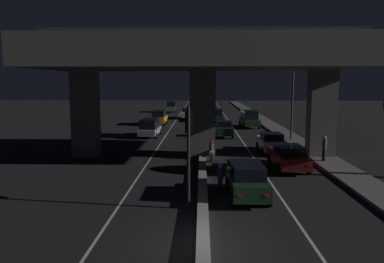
{
  "coord_description": "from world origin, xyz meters",
  "views": [
    {
      "loc": [
        -0.06,
        -12.17,
        5.59
      ],
      "look_at": [
        -0.97,
        22.91,
        0.9
      ],
      "focal_mm": 35.0,
      "sensor_mm": 36.0,
      "label": 1
    }
  ],
  "objects_px": {
    "car_dark_red_second": "(288,156)",
    "motorcycle_white_filtering_mid": "(211,152)",
    "motorcycle_red_filtering_near": "(220,180)",
    "pedestrian_on_sidewalk": "(324,148)",
    "car_dark_green_sixth": "(216,115)",
    "car_grey_fourth_oncoming": "(171,107)",
    "car_white_third": "(271,142)",
    "car_dark_green_lead": "(247,180)",
    "car_white_third_oncoming": "(188,113)",
    "car_taxi_yellow_second_oncoming": "(159,117)",
    "street_lamp": "(289,94)",
    "traffic_light_left_of_median": "(189,139)",
    "car_dark_green_fifth": "(249,119)",
    "car_silver_lead_oncoming": "(150,127)",
    "car_dark_green_fourth": "(224,129)"
  },
  "relations": [
    {
      "from": "car_dark_red_second",
      "to": "motorcycle_white_filtering_mid",
      "type": "xyz_separation_m",
      "value": [
        -4.88,
        2.66,
        -0.21
      ]
    },
    {
      "from": "motorcycle_red_filtering_near",
      "to": "pedestrian_on_sidewalk",
      "type": "relative_size",
      "value": 1.03
    },
    {
      "from": "car_dark_green_sixth",
      "to": "car_grey_fourth_oncoming",
      "type": "xyz_separation_m",
      "value": [
        -7.67,
        15.97,
        0.12
      ]
    },
    {
      "from": "car_white_third",
      "to": "car_dark_red_second",
      "type": "bearing_deg",
      "value": 179.59
    },
    {
      "from": "car_dark_green_lead",
      "to": "car_white_third_oncoming",
      "type": "xyz_separation_m",
      "value": [
        -4.31,
        39.5,
        -0.1
      ]
    },
    {
      "from": "car_taxi_yellow_second_oncoming",
      "to": "street_lamp",
      "type": "bearing_deg",
      "value": 46.71
    },
    {
      "from": "street_lamp",
      "to": "traffic_light_left_of_median",
      "type": "bearing_deg",
      "value": -114.45
    },
    {
      "from": "street_lamp",
      "to": "motorcycle_white_filtering_mid",
      "type": "distance_m",
      "value": 12.11
    },
    {
      "from": "car_white_third_oncoming",
      "to": "pedestrian_on_sidewalk",
      "type": "relative_size",
      "value": 2.65
    },
    {
      "from": "car_dark_green_fifth",
      "to": "car_taxi_yellow_second_oncoming",
      "type": "relative_size",
      "value": 1.1
    },
    {
      "from": "motorcycle_red_filtering_near",
      "to": "pedestrian_on_sidewalk",
      "type": "height_order",
      "value": "pedestrian_on_sidewalk"
    },
    {
      "from": "street_lamp",
      "to": "motorcycle_white_filtering_mid",
      "type": "xyz_separation_m",
      "value": [
        -7.43,
        -8.73,
        -3.88
      ]
    },
    {
      "from": "car_dark_red_second",
      "to": "car_taxi_yellow_second_oncoming",
      "type": "height_order",
      "value": "car_taxi_yellow_second_oncoming"
    },
    {
      "from": "traffic_light_left_of_median",
      "to": "car_dark_green_lead",
      "type": "height_order",
      "value": "traffic_light_left_of_median"
    },
    {
      "from": "car_dark_green_sixth",
      "to": "pedestrian_on_sidewalk",
      "type": "xyz_separation_m",
      "value": [
        6.39,
        -27.02,
        0.12
      ]
    },
    {
      "from": "traffic_light_left_of_median",
      "to": "car_taxi_yellow_second_oncoming",
      "type": "bearing_deg",
      "value": 98.69
    },
    {
      "from": "car_dark_green_sixth",
      "to": "motorcycle_red_filtering_near",
      "type": "bearing_deg",
      "value": 177.23
    },
    {
      "from": "motorcycle_white_filtering_mid",
      "to": "pedestrian_on_sidewalk",
      "type": "xyz_separation_m",
      "value": [
        7.75,
        -0.88,
        0.45
      ]
    },
    {
      "from": "motorcycle_red_filtering_near",
      "to": "car_taxi_yellow_second_oncoming",
      "type": "bearing_deg",
      "value": 16.81
    },
    {
      "from": "car_dark_green_fifth",
      "to": "pedestrian_on_sidewalk",
      "type": "height_order",
      "value": "car_dark_green_fifth"
    },
    {
      "from": "car_dark_green_lead",
      "to": "car_silver_lead_oncoming",
      "type": "bearing_deg",
      "value": 19.79
    },
    {
      "from": "car_dark_green_sixth",
      "to": "car_grey_fourth_oncoming",
      "type": "distance_m",
      "value": 17.71
    },
    {
      "from": "pedestrian_on_sidewalk",
      "to": "car_dark_green_fifth",
      "type": "bearing_deg",
      "value": 97.28
    },
    {
      "from": "car_dark_green_sixth",
      "to": "car_dark_green_fifth",
      "type": "bearing_deg",
      "value": -151.34
    },
    {
      "from": "car_white_third_oncoming",
      "to": "motorcycle_white_filtering_mid",
      "type": "relative_size",
      "value": 2.49
    },
    {
      "from": "car_dark_green_lead",
      "to": "car_dark_green_fifth",
      "type": "bearing_deg",
      "value": -7.95
    },
    {
      "from": "traffic_light_left_of_median",
      "to": "pedestrian_on_sidewalk",
      "type": "xyz_separation_m",
      "value": [
        9.03,
        9.54,
        -2.05
      ]
    },
    {
      "from": "car_white_third",
      "to": "car_taxi_yellow_second_oncoming",
      "type": "height_order",
      "value": "car_taxi_yellow_second_oncoming"
    },
    {
      "from": "car_dark_red_second",
      "to": "car_dark_green_fifth",
      "type": "distance_m",
      "value": 22.12
    },
    {
      "from": "car_silver_lead_oncoming",
      "to": "pedestrian_on_sidewalk",
      "type": "relative_size",
      "value": 2.65
    },
    {
      "from": "car_silver_lead_oncoming",
      "to": "car_dark_red_second",
      "type": "bearing_deg",
      "value": 39.53
    },
    {
      "from": "traffic_light_left_of_median",
      "to": "car_dark_green_lead",
      "type": "relative_size",
      "value": 1.09
    },
    {
      "from": "car_dark_green_fourth",
      "to": "car_white_third_oncoming",
      "type": "bearing_deg",
      "value": 13.92
    },
    {
      "from": "car_grey_fourth_oncoming",
      "to": "car_dark_green_lead",
      "type": "bearing_deg",
      "value": 5.93
    },
    {
      "from": "car_dark_green_sixth",
      "to": "motorcycle_white_filtering_mid",
      "type": "distance_m",
      "value": 26.18
    },
    {
      "from": "car_taxi_yellow_second_oncoming",
      "to": "car_white_third_oncoming",
      "type": "height_order",
      "value": "car_taxi_yellow_second_oncoming"
    },
    {
      "from": "car_dark_green_sixth",
      "to": "pedestrian_on_sidewalk",
      "type": "height_order",
      "value": "pedestrian_on_sidewalk"
    },
    {
      "from": "car_dark_green_lead",
      "to": "car_dark_green_sixth",
      "type": "bearing_deg",
      "value": -0.36
    },
    {
      "from": "car_dark_red_second",
      "to": "car_grey_fourth_oncoming",
      "type": "height_order",
      "value": "car_grey_fourth_oncoming"
    },
    {
      "from": "car_dark_red_second",
      "to": "car_silver_lead_oncoming",
      "type": "height_order",
      "value": "car_silver_lead_oncoming"
    },
    {
      "from": "car_dark_green_lead",
      "to": "car_taxi_yellow_second_oncoming",
      "type": "height_order",
      "value": "car_taxi_yellow_second_oncoming"
    },
    {
      "from": "traffic_light_left_of_median",
      "to": "motorcycle_red_filtering_near",
      "type": "height_order",
      "value": "traffic_light_left_of_median"
    },
    {
      "from": "traffic_light_left_of_median",
      "to": "car_dark_red_second",
      "type": "distance_m",
      "value": 10.16
    },
    {
      "from": "car_dark_green_lead",
      "to": "car_dark_green_fourth",
      "type": "xyz_separation_m",
      "value": [
        0.06,
        20.46,
        -0.08
      ]
    },
    {
      "from": "traffic_light_left_of_median",
      "to": "car_dark_green_fourth",
      "type": "height_order",
      "value": "traffic_light_left_of_median"
    },
    {
      "from": "car_dark_green_lead",
      "to": "car_dark_green_fifth",
      "type": "relative_size",
      "value": 0.86
    },
    {
      "from": "car_taxi_yellow_second_oncoming",
      "to": "pedestrian_on_sidewalk",
      "type": "height_order",
      "value": "pedestrian_on_sidewalk"
    },
    {
      "from": "car_dark_green_lead",
      "to": "car_dark_green_sixth",
      "type": "xyz_separation_m",
      "value": [
        -0.14,
        34.94,
        0.05
      ]
    },
    {
      "from": "car_dark_red_second",
      "to": "pedestrian_on_sidewalk",
      "type": "height_order",
      "value": "pedestrian_on_sidewalk"
    },
    {
      "from": "car_dark_green_fifth",
      "to": "pedestrian_on_sidewalk",
      "type": "xyz_separation_m",
      "value": [
        2.6,
        -20.34,
        -0.04
      ]
    }
  ]
}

